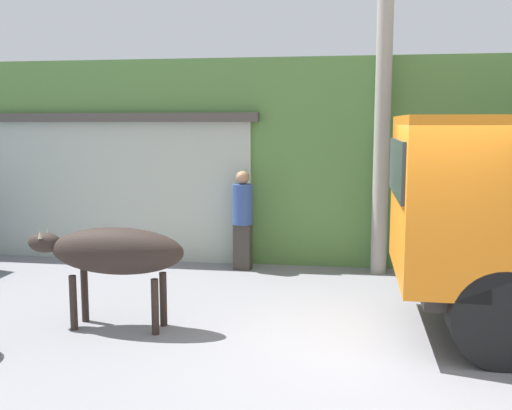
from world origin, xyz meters
The scene contains 6 objects.
ground_plane centered at (0.00, 0.00, 0.00)m, with size 60.00×60.00×0.00m, color gray.
hillside_embankment centered at (0.00, 7.37, 1.82)m, with size 32.00×6.94×3.64m.
building_backdrop centered at (-5.14, 5.03, 1.36)m, with size 6.22×2.70×2.69m.
brown_cow centered at (-3.28, 0.29, 0.95)m, with size 2.00×0.58×1.26m.
pedestrian_on_hill centered at (-2.26, 3.47, 0.94)m, with size 0.39×0.39×1.71m.
utility_pole centered at (0.05, 3.60, 3.42)m, with size 0.90×0.26×6.64m.
Camera 1 is at (-0.43, -6.50, 2.53)m, focal length 42.00 mm.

